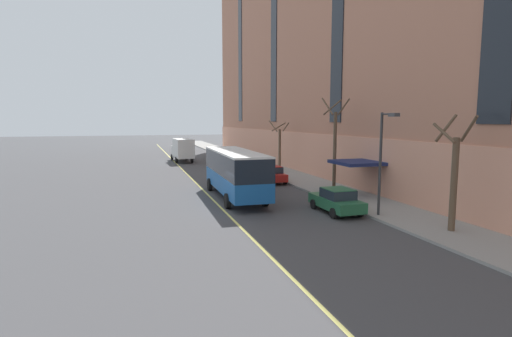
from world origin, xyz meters
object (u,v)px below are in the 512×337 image
at_px(city_bus, 235,171).
at_px(street_tree_far_uptown, 280,146).
at_px(parked_car_silver_0, 223,155).
at_px(parked_car_champagne_4, 236,161).
at_px(parked_car_red_3, 272,174).
at_px(street_lamp, 383,152).
at_px(box_truck, 182,149).
at_px(street_tree_mid_block, 335,144).
at_px(street_tree_near_corner, 454,175).
at_px(parked_car_green_2, 337,200).

xyz_separation_m(city_bus, street_tree_far_uptown, (8.26, 12.80, 0.90)).
bearing_deg(parked_car_silver_0, parked_car_champagne_4, -90.66).
bearing_deg(parked_car_red_3, street_lamp, -83.18).
bearing_deg(parked_car_red_3, city_bus, -129.26).
relative_size(box_truck, street_tree_mid_block, 0.96).
height_order(parked_car_silver_0, parked_car_champagne_4, same).
bearing_deg(parked_car_champagne_4, city_bus, -104.58).
relative_size(parked_car_champagne_4, street_lamp, 0.77).
bearing_deg(city_bus, street_tree_near_corner, -55.81).
bearing_deg(city_bus, parked_car_green_2, -52.77).
height_order(parked_car_champagne_4, street_tree_mid_block, street_tree_mid_block).
relative_size(street_tree_far_uptown, street_lamp, 0.92).
distance_m(city_bus, box_truck, 26.93).
bearing_deg(parked_car_champagne_4, box_truck, 123.99).
height_order(parked_car_green_2, street_tree_near_corner, street_tree_near_corner).
height_order(parked_car_green_2, street_tree_far_uptown, street_tree_far_uptown).
height_order(parked_car_green_2, parked_car_red_3, same).
height_order(parked_car_red_3, street_tree_far_uptown, street_tree_far_uptown).
distance_m(parked_car_champagne_4, street_lamp, 27.38).
xyz_separation_m(city_bus, street_tree_mid_block, (8.27, 0.33, 1.78)).
relative_size(parked_car_green_2, street_tree_near_corner, 0.73).
relative_size(parked_car_silver_0, street_tree_far_uptown, 0.77).
distance_m(street_tree_near_corner, street_tree_mid_block, 12.50).
height_order(street_tree_near_corner, street_lamp, street_lamp).
distance_m(parked_car_red_3, street_tree_mid_block, 7.30).
xyz_separation_m(city_bus, parked_car_red_3, (4.98, 6.10, -1.26)).
height_order(parked_car_champagne_4, street_tree_far_uptown, street_tree_far_uptown).
distance_m(parked_car_silver_0, street_lamp, 35.19).
xyz_separation_m(street_tree_near_corner, street_tree_mid_block, (0.02, 12.48, 0.79)).
relative_size(parked_car_red_3, box_truck, 0.60).
distance_m(parked_car_green_2, box_truck, 33.79).
distance_m(parked_car_green_2, street_lamp, 4.15).
xyz_separation_m(street_tree_mid_block, street_lamp, (-1.56, -8.72, 0.10)).
height_order(street_tree_near_corner, street_tree_mid_block, street_tree_mid_block).
distance_m(parked_car_green_2, street_tree_far_uptown, 19.62).
bearing_deg(street_tree_far_uptown, city_bus, -122.83).
bearing_deg(parked_car_green_2, street_tree_near_corner, -59.46).
bearing_deg(parked_car_champagne_4, street_lamp, -86.13).
height_order(box_truck, street_tree_mid_block, street_tree_mid_block).
bearing_deg(street_tree_far_uptown, street_lamp, -94.17).
relative_size(parked_car_red_3, street_tree_far_uptown, 0.77).
bearing_deg(street_tree_near_corner, parked_car_champagne_4, 96.24).
xyz_separation_m(parked_car_red_3, box_truck, (-5.62, 20.83, 1.01)).
height_order(street_tree_mid_block, street_tree_far_uptown, street_tree_mid_block).
distance_m(parked_car_silver_0, parked_car_green_2, 33.02).
bearing_deg(street_lamp, parked_car_red_3, 96.82).
bearing_deg(parked_car_silver_0, street_tree_near_corner, -85.16).
distance_m(parked_car_red_3, street_lamp, 14.92).
xyz_separation_m(city_bus, parked_car_silver_0, (4.97, 26.62, -1.26)).
bearing_deg(city_bus, parked_car_silver_0, 79.43).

